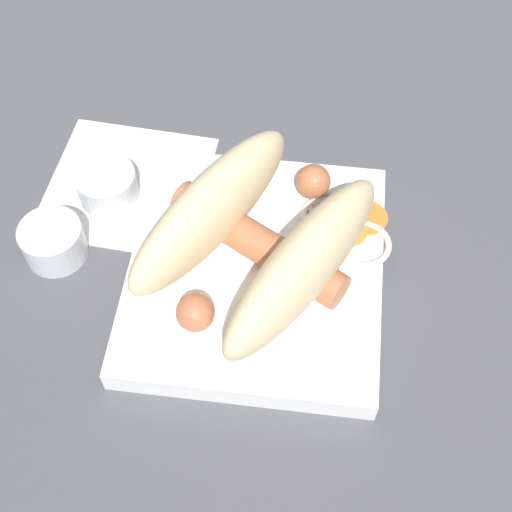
{
  "coord_description": "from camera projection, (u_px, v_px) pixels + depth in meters",
  "views": [
    {
      "loc": [
        0.28,
        0.03,
        0.45
      ],
      "look_at": [
        0.0,
        0.0,
        0.03
      ],
      "focal_mm": 50.0,
      "sensor_mm": 36.0,
      "label": 1
    }
  ],
  "objects": [
    {
      "name": "napkin",
      "position": [
        127.0,
        185.0,
        0.58
      ],
      "size": [
        0.13,
        0.13,
        0.0
      ],
      "color": "white",
      "rests_on": "ground_plane"
    },
    {
      "name": "condiment_cup_far",
      "position": [
        54.0,
        243.0,
        0.54
      ],
      "size": [
        0.05,
        0.05,
        0.03
      ],
      "color": "silver",
      "rests_on": "ground_plane"
    },
    {
      "name": "sausage",
      "position": [
        258.0,
        243.0,
        0.51
      ],
      "size": [
        0.15,
        0.14,
        0.03
      ],
      "color": "#B26642",
      "rests_on": "food_tray"
    },
    {
      "name": "pickled_veggies",
      "position": [
        346.0,
        226.0,
        0.53
      ],
      "size": [
        0.07,
        0.07,
        0.01
      ],
      "color": "orange",
      "rests_on": "food_tray"
    },
    {
      "name": "condiment_cup_near",
      "position": [
        108.0,
        188.0,
        0.56
      ],
      "size": [
        0.05,
        0.05,
        0.03
      ],
      "color": "silver",
      "rests_on": "ground_plane"
    },
    {
      "name": "bread_roll",
      "position": [
        256.0,
        236.0,
        0.49
      ],
      "size": [
        0.21,
        0.19,
        0.06
      ],
      "color": "beige",
      "rests_on": "food_tray"
    },
    {
      "name": "ground_plane",
      "position": [
        256.0,
        279.0,
        0.53
      ],
      "size": [
        3.0,
        3.0,
        0.0
      ],
      "primitive_type": "plane",
      "color": "#4C4C51"
    },
    {
      "name": "food_tray",
      "position": [
        256.0,
        271.0,
        0.52
      ],
      "size": [
        0.2,
        0.18,
        0.02
      ],
      "color": "white",
      "rests_on": "ground_plane"
    }
  ]
}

